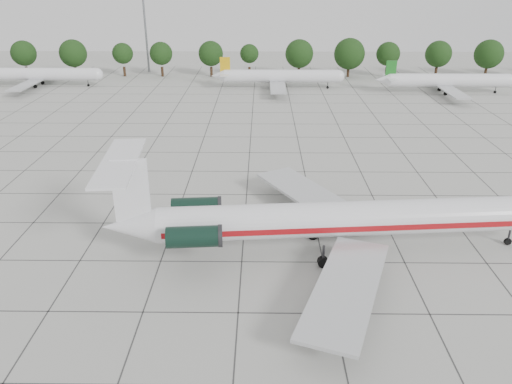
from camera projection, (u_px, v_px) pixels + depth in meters
ground at (245, 224)px, 56.33m from camera, size 260.00×260.00×0.00m
apron_joints at (248, 174)px, 70.02m from camera, size 170.00×170.00×0.02m
main_airliner at (326, 219)px, 49.25m from camera, size 45.05×35.30×10.56m
ground_crew at (437, 208)px, 58.09m from camera, size 0.70×0.51×1.77m
bg_airliner_b at (40, 74)px, 121.53m from camera, size 28.24×27.20×7.40m
bg_airliner_c at (281, 76)px, 119.26m from camera, size 28.24×27.20×7.40m
bg_airliner_d at (447, 81)px, 114.75m from camera, size 28.24×27.20×7.40m
tree_line at (211, 54)px, 131.62m from camera, size 249.86×8.44×10.22m
floodlight_mast at (145, 18)px, 134.82m from camera, size 1.60×1.60×25.45m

